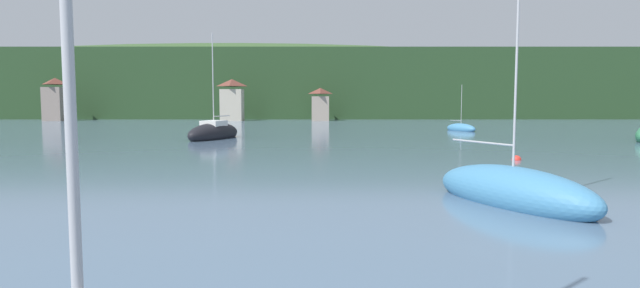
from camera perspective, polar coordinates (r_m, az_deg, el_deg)
The scene contains 8 objects.
wooded_hillside at distance 132.57m, azimuth -5.60°, elevation 5.78°, with size 352.00×60.13×27.91m.
shore_building_west at distance 103.03m, azimuth -27.33°, elevation 4.35°, with size 3.46×4.04×7.58m.
shore_building_westcentral at distance 92.90m, azimuth -9.84°, elevation 4.76°, with size 3.97×3.77×7.36m.
shore_building_central at distance 92.10m, azimuth -0.09°, elevation 4.36°, with size 3.18×4.85×5.83m.
sailboat_far_1 at distance 49.36m, azimuth -11.79°, elevation 1.19°, with size 4.92×8.39×10.40m.
sailboat_far_5 at distance 63.20m, azimuth 15.20°, elevation 1.67°, with size 3.29×4.88×5.77m.
sailboat_mid_6 at distance 19.12m, azimuth 20.39°, elevation -4.98°, with size 5.01×7.10×10.79m.
mooring_buoy_near at distance 33.26m, azimuth 20.79°, elevation -1.66°, with size 0.56×0.56×0.56m, color red.
Camera 1 is at (-0.06, 22.24, 3.58)m, focal length 28.91 mm.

